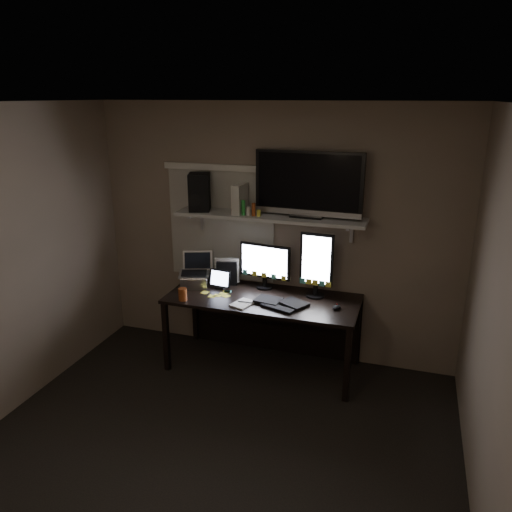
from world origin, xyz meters
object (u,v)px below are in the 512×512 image
at_px(cup, 183,294).
at_px(monitor_landscape, 265,266).
at_px(speaker, 199,192).
at_px(laptop, 194,271).
at_px(keyboard, 281,302).
at_px(desk, 266,310).
at_px(game_console, 240,199).
at_px(monitor_portrait, 316,265).
at_px(tablet, 220,279).
at_px(mouse, 336,307).
at_px(tv, 308,185).

bearing_deg(cup, monitor_landscape, 40.01).
height_order(monitor_landscape, speaker, speaker).
xyz_separation_m(laptop, cup, (0.04, -0.35, -0.11)).
bearing_deg(laptop, keyboard, -29.00).
xyz_separation_m(desk, laptop, (-0.73, -0.06, 0.34)).
distance_m(monitor_landscape, game_console, 0.70).
bearing_deg(keyboard, monitor_portrait, 65.41).
bearing_deg(monitor_landscape, monitor_portrait, 0.35).
bearing_deg(tablet, laptop, -167.94).
relative_size(keyboard, laptop, 1.48).
bearing_deg(mouse, monitor_portrait, 150.56).
bearing_deg(keyboard, tv, 85.43).
xyz_separation_m(mouse, speaker, (-1.40, 0.25, 0.91)).
bearing_deg(monitor_portrait, mouse, -39.93).
bearing_deg(tv, monitor_landscape, -177.72).
xyz_separation_m(game_console, speaker, (-0.42, 0.01, 0.04)).
distance_m(monitor_portrait, tv, 0.75).
relative_size(tv, game_console, 3.59).
bearing_deg(keyboard, speaker, -177.97).
bearing_deg(monitor_landscape, keyboard, -44.88).
relative_size(tv, speaker, 2.79).
bearing_deg(laptop, tv, -10.31).
relative_size(desk, game_console, 6.52).
bearing_deg(tablet, mouse, -1.13).
bearing_deg(speaker, game_console, -19.98).
bearing_deg(mouse, tv, 154.92).
bearing_deg(cup, monitor_portrait, 21.96).
relative_size(monitor_portrait, tablet, 2.82).
bearing_deg(tablet, desk, 9.81).
height_order(laptop, game_console, game_console).
bearing_deg(mouse, keyboard, -160.77).
distance_m(monitor_portrait, keyboard, 0.48).
xyz_separation_m(monitor_portrait, laptop, (-1.20, -0.11, -0.15)).
height_order(desk, cup, cup).
bearing_deg(monitor_portrait, keyboard, -129.59).
distance_m(desk, mouse, 0.75).
xyz_separation_m(monitor_landscape, mouse, (0.76, -0.30, -0.21)).
relative_size(laptop, tv, 0.33).
xyz_separation_m(monitor_portrait, tablet, (-0.93, -0.08, -0.22)).
relative_size(monitor_portrait, game_console, 2.27).
height_order(monitor_portrait, speaker, speaker).
bearing_deg(cup, tablet, 59.71).
height_order(tablet, laptop, laptop).
relative_size(mouse, laptop, 0.30).
relative_size(mouse, game_console, 0.36).
xyz_separation_m(desk, tv, (0.35, 0.12, 1.22)).
bearing_deg(tv, cup, -150.27).
height_order(monitor_landscape, laptop, monitor_landscape).
bearing_deg(speaker, laptop, -121.73).
bearing_deg(mouse, desk, -179.11).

